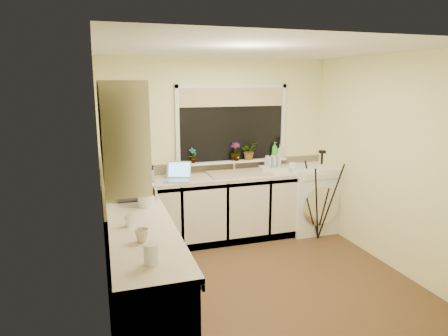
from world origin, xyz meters
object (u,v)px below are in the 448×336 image
at_px(plant_d, 249,151).
at_px(cup_left, 142,236).
at_px(glass_jug, 151,254).
at_px(plant_a, 193,155).
at_px(steel_jar, 129,221).
at_px(soap_bottle_green, 275,150).
at_px(laptop, 178,175).
at_px(cup_back, 292,166).
at_px(washing_machine, 308,198).
at_px(dish_rack, 274,169).
at_px(microwave, 135,180).
at_px(plant_c, 235,152).
at_px(tripod, 320,195).
at_px(soap_bottle_clear, 280,151).
at_px(kettle, 146,195).

height_order(plant_d, cup_left, plant_d).
distance_m(glass_jug, plant_a, 2.77).
height_order(steel_jar, soap_bottle_green, soap_bottle_green).
distance_m(laptop, cup_back, 1.72).
relative_size(washing_machine, laptop, 2.38).
xyz_separation_m(glass_jug, plant_d, (1.73, 2.60, 0.20)).
bearing_deg(plant_d, dish_rack, -27.84).
relative_size(steel_jar, microwave, 0.18).
relative_size(steel_jar, plant_c, 0.42).
relative_size(tripod, cup_back, 10.85).
relative_size(steel_jar, plant_a, 0.50).
bearing_deg(soap_bottle_green, plant_a, -179.54).
xyz_separation_m(laptop, steel_jar, (-0.74, -1.52, -0.01)).
bearing_deg(plant_c, dish_rack, -17.11).
bearing_deg(cup_left, glass_jug, -87.53).
height_order(plant_d, soap_bottle_clear, plant_d).
bearing_deg(laptop, plant_d, 33.24).
xyz_separation_m(laptop, microwave, (-0.59, -0.52, 0.11)).
xyz_separation_m(washing_machine, plant_d, (-0.84, 0.24, 0.70)).
bearing_deg(soap_bottle_clear, glass_jug, -130.36).
height_order(washing_machine, cup_left, cup_left).
bearing_deg(cup_left, kettle, 80.84).
relative_size(laptop, dish_rack, 1.05).
bearing_deg(cup_back, cup_left, -139.03).
bearing_deg(tripod, plant_a, 174.29).
distance_m(kettle, soap_bottle_green, 2.38).
distance_m(laptop, soap_bottle_green, 1.52).
height_order(laptop, plant_c, plant_c).
relative_size(dish_rack, steel_jar, 3.56).
distance_m(tripod, steel_jar, 2.89).
xyz_separation_m(kettle, plant_a, (0.79, 1.26, 0.14)).
distance_m(steel_jar, soap_bottle_clear, 2.94).
bearing_deg(microwave, glass_jug, 178.86).
relative_size(plant_a, soap_bottle_clear, 1.13).
bearing_deg(washing_machine, plant_c, 166.87).
relative_size(washing_machine, soap_bottle_green, 4.10).
bearing_deg(glass_jug, microwave, 88.07).
distance_m(kettle, cup_back, 2.51).
xyz_separation_m(glass_jug, plant_c, (1.52, 2.60, 0.20)).
bearing_deg(microwave, plant_a, -46.15).
height_order(dish_rack, tripod, tripod).
height_order(laptop, soap_bottle_clear, soap_bottle_clear).
distance_m(plant_c, soap_bottle_green, 0.61).
bearing_deg(laptop, soap_bottle_green, 30.06).
relative_size(kettle, plant_a, 1.05).
relative_size(plant_a, cup_back, 1.86).
relative_size(kettle, soap_bottle_clear, 1.19).
height_order(steel_jar, plant_d, plant_d).
bearing_deg(dish_rack, laptop, -164.93).
bearing_deg(steel_jar, kettle, 68.29).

